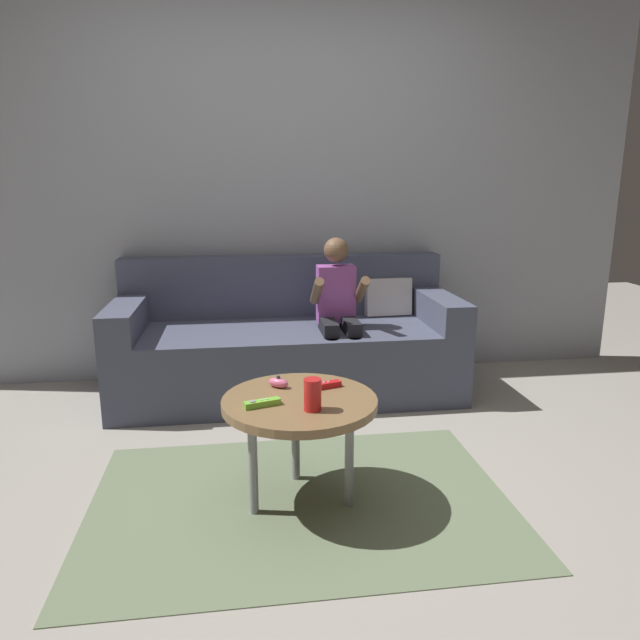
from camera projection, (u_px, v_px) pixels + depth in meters
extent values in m
plane|color=#9E998E|center=(319.00, 506.00, 2.33)|extent=(9.44, 9.44, 0.00)
cube|color=#999EA8|center=(282.00, 187.00, 3.72)|extent=(4.72, 0.05, 2.50)
cube|color=#474C60|center=(288.00, 360.00, 3.53)|extent=(2.05, 0.80, 0.43)
cube|color=#474C60|center=(283.00, 286.00, 3.74)|extent=(2.05, 0.16, 0.39)
cube|color=#474C60|center=(127.00, 317.00, 3.33)|extent=(0.18, 0.80, 0.18)
cube|color=#474C60|center=(437.00, 308.00, 3.59)|extent=(0.18, 0.80, 0.18)
cube|color=silver|center=(387.00, 296.00, 3.77)|extent=(0.31, 0.16, 0.25)
cylinder|color=black|center=(332.00, 375.00, 3.26)|extent=(0.07, 0.07, 0.43)
cylinder|color=black|center=(355.00, 374.00, 3.27)|extent=(0.07, 0.07, 0.43)
cube|color=black|center=(328.00, 327.00, 3.33)|extent=(0.08, 0.28, 0.08)
cube|color=black|center=(350.00, 326.00, 3.35)|extent=(0.08, 0.28, 0.08)
cube|color=#994C9E|center=(336.00, 294.00, 3.43)|extent=(0.22, 0.13, 0.34)
cylinder|color=brown|center=(317.00, 291.00, 3.29)|extent=(0.05, 0.24, 0.19)
cylinder|color=brown|center=(361.00, 290.00, 3.32)|extent=(0.05, 0.24, 0.19)
sphere|color=brown|center=(336.00, 250.00, 3.37)|extent=(0.15, 0.15, 0.15)
cylinder|color=brown|center=(300.00, 402.00, 2.27)|extent=(0.61, 0.61, 0.04)
cylinder|color=gray|center=(253.00, 465.00, 2.24)|extent=(0.04, 0.04, 0.42)
cylinder|color=gray|center=(349.00, 459.00, 2.29)|extent=(0.04, 0.04, 0.42)
cylinder|color=gray|center=(296.00, 435.00, 2.50)|extent=(0.04, 0.04, 0.42)
cube|color=#6B7A5B|center=(301.00, 501.00, 2.37)|extent=(1.71, 1.17, 0.01)
cube|color=#72C638|center=(262.00, 403.00, 2.18)|extent=(0.14, 0.07, 0.02)
cylinder|color=#99999E|center=(252.00, 401.00, 2.16)|extent=(0.02, 0.02, 0.00)
cylinder|color=silver|center=(261.00, 400.00, 2.17)|extent=(0.01, 0.01, 0.00)
cylinder|color=silver|center=(266.00, 399.00, 2.18)|extent=(0.01, 0.01, 0.00)
ellipsoid|color=pink|center=(278.00, 383.00, 2.38)|extent=(0.10, 0.09, 0.04)
cylinder|color=#4C4C51|center=(278.00, 377.00, 2.37)|extent=(0.02, 0.02, 0.01)
cube|color=red|center=(325.00, 385.00, 2.37)|extent=(0.14, 0.08, 0.02)
cylinder|color=#99999E|center=(316.00, 383.00, 2.35)|extent=(0.02, 0.02, 0.00)
cylinder|color=silver|center=(324.00, 382.00, 2.36)|extent=(0.01, 0.01, 0.00)
cylinder|color=silver|center=(328.00, 382.00, 2.37)|extent=(0.01, 0.01, 0.00)
cylinder|color=red|center=(313.00, 395.00, 2.13)|extent=(0.07, 0.07, 0.12)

